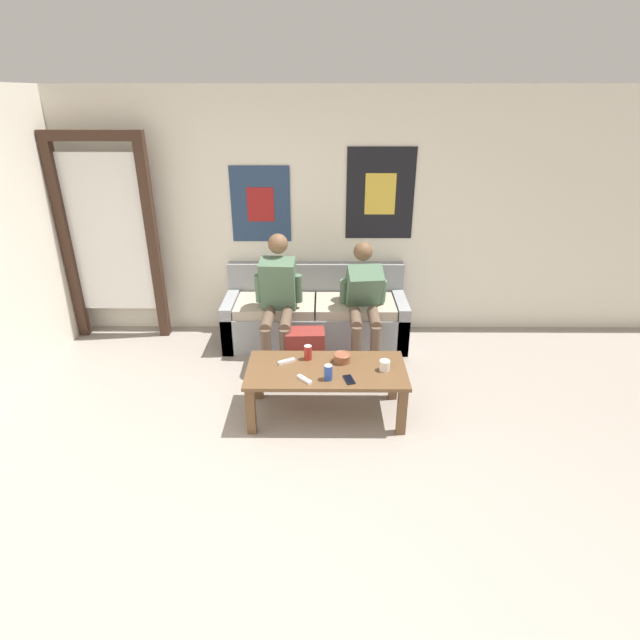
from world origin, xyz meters
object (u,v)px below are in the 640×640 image
(couch, at_px, (315,317))
(game_controller_near_left, at_px, (304,379))
(coffee_table, at_px, (326,376))
(ceramic_bowl, at_px, (342,357))
(drink_can_red, at_px, (308,352))
(person_seated_teen, at_px, (364,299))
(backpack, at_px, (305,354))
(drink_can_blue, at_px, (328,372))
(cell_phone, at_px, (349,380))
(person_seated_adult, at_px, (278,297))
(game_controller_near_right, at_px, (287,361))
(pillar_candle, at_px, (385,365))

(couch, distance_m, game_controller_near_left, 1.59)
(coffee_table, distance_m, game_controller_near_left, 0.27)
(ceramic_bowl, relative_size, game_controller_near_left, 1.10)
(drink_can_red, bearing_deg, person_seated_teen, 59.92)
(ceramic_bowl, xyz_separation_m, game_controller_near_left, (-0.30, -0.30, -0.03))
(backpack, xyz_separation_m, drink_can_blue, (0.21, -0.81, 0.28))
(couch, bearing_deg, coffee_table, -85.52)
(game_controller_near_left, bearing_deg, ceramic_bowl, 45.09)
(backpack, bearing_deg, drink_can_blue, -75.62)
(couch, xyz_separation_m, game_controller_near_left, (-0.06, -1.57, 0.17))
(ceramic_bowl, distance_m, cell_phone, 0.30)
(drink_can_blue, relative_size, cell_phone, 0.84)
(person_seated_adult, relative_size, backpack, 2.68)
(person_seated_teen, relative_size, drink_can_blue, 8.93)
(couch, distance_m, ceramic_bowl, 1.31)
(coffee_table, xyz_separation_m, cell_phone, (0.18, -0.18, 0.08))
(backpack, bearing_deg, drink_can_red, -85.12)
(person_seated_teen, bearing_deg, ceramic_bowl, -104.36)
(couch, distance_m, coffee_table, 1.39)
(game_controller_near_right, bearing_deg, pillar_candle, -8.45)
(drink_can_red, height_order, game_controller_near_left, drink_can_red)
(person_seated_adult, distance_m, cell_phone, 1.36)
(couch, relative_size, ceramic_bowl, 13.40)
(drink_can_blue, xyz_separation_m, game_controller_near_left, (-0.18, -0.02, -0.05))
(person_seated_adult, distance_m, drink_can_blue, 1.27)
(pillar_candle, bearing_deg, game_controller_near_right, 171.55)
(couch, height_order, person_seated_adult, person_seated_adult)
(couch, xyz_separation_m, person_seated_teen, (0.48, -0.32, 0.34))
(drink_can_blue, height_order, drink_can_red, same)
(couch, relative_size, game_controller_near_left, 14.70)
(backpack, distance_m, drink_can_red, 0.56)
(backpack, relative_size, ceramic_bowl, 3.23)
(person_seated_adult, bearing_deg, ceramic_bowl, -55.98)
(drink_can_red, bearing_deg, couch, 87.96)
(coffee_table, xyz_separation_m, drink_can_red, (-0.15, 0.16, 0.13))
(coffee_table, relative_size, person_seated_adult, 1.04)
(coffee_table, xyz_separation_m, backpack, (-0.19, 0.64, -0.15))
(backpack, distance_m, drink_can_blue, 0.88)
(ceramic_bowl, xyz_separation_m, drink_can_red, (-0.28, 0.04, 0.02))
(backpack, relative_size, game_controller_near_right, 3.23)
(coffee_table, xyz_separation_m, pillar_candle, (0.47, -0.02, 0.11))
(couch, bearing_deg, game_controller_near_left, -92.25)
(ceramic_bowl, bearing_deg, couch, 100.65)
(person_seated_teen, distance_m, game_controller_near_left, 1.38)
(coffee_table, distance_m, pillar_candle, 0.48)
(couch, distance_m, backpack, 0.75)
(ceramic_bowl, distance_m, game_controller_near_left, 0.43)
(couch, height_order, cell_phone, couch)
(person_seated_adult, bearing_deg, pillar_candle, -47.58)
(coffee_table, height_order, backpack, backpack)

